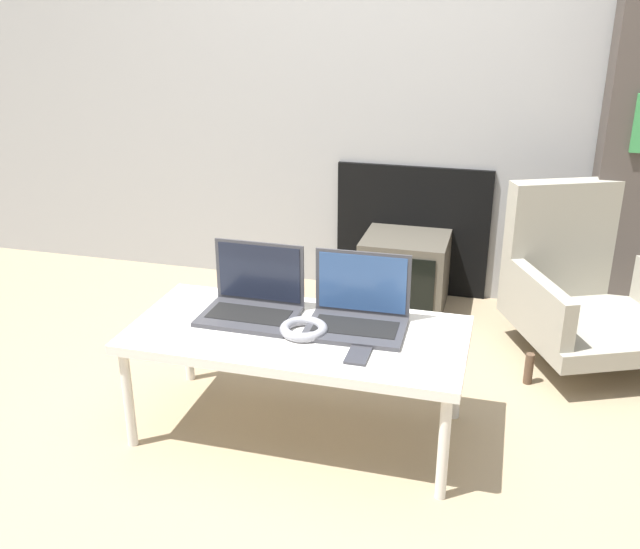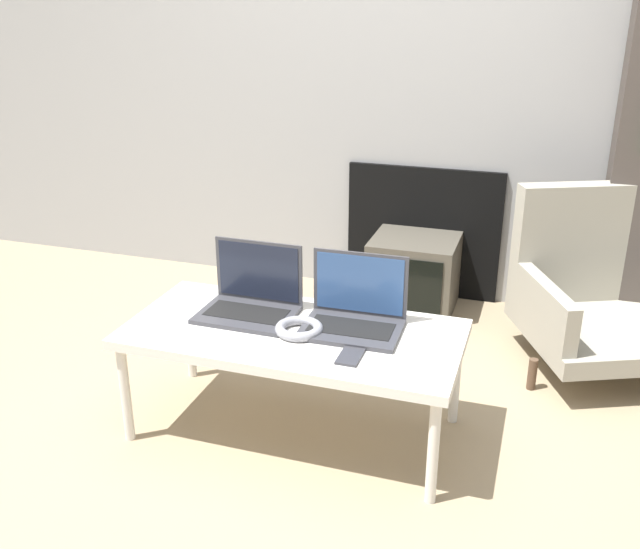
# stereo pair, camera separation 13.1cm
# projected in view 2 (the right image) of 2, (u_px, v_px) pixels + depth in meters

# --- Properties ---
(ground_plane) EXTENTS (14.00, 14.00, 0.00)m
(ground_plane) POSITION_uv_depth(u_px,v_px,m) (278.00, 456.00, 2.48)
(ground_plane) COLOR #998466
(wall_back) EXTENTS (7.00, 0.08, 2.60)m
(wall_back) POSITION_uv_depth(u_px,v_px,m) (396.00, 41.00, 3.45)
(wall_back) COLOR #999999
(wall_back) RESTS_ON ground_plane
(table) EXTENTS (1.17, 0.56, 0.41)m
(table) POSITION_uv_depth(u_px,v_px,m) (293.00, 338.00, 2.50)
(table) COLOR silver
(table) RESTS_ON ground_plane
(laptop_left) EXTENTS (0.34, 0.25, 0.25)m
(laptop_left) POSITION_uv_depth(u_px,v_px,m) (251.00, 298.00, 2.60)
(laptop_left) COLOR #38383D
(laptop_left) RESTS_ON table
(laptop_right) EXTENTS (0.35, 0.26, 0.25)m
(laptop_right) POSITION_uv_depth(u_px,v_px,m) (354.00, 312.00, 2.49)
(laptop_right) COLOR #38383D
(laptop_right) RESTS_ON table
(headphones) EXTENTS (0.17, 0.17, 0.03)m
(headphones) POSITION_uv_depth(u_px,v_px,m) (299.00, 329.00, 2.45)
(headphones) COLOR gray
(headphones) RESTS_ON table
(phone) EXTENTS (0.07, 0.14, 0.01)m
(phone) POSITION_uv_depth(u_px,v_px,m) (351.00, 355.00, 2.30)
(phone) COLOR #333338
(phone) RESTS_ON table
(tv) EXTENTS (0.42, 0.39, 0.37)m
(tv) POSITION_uv_depth(u_px,v_px,m) (414.00, 274.00, 3.59)
(tv) COLOR #4C473D
(tv) RESTS_ON ground_plane
(armchair) EXTENTS (0.84, 0.84, 0.74)m
(armchair) POSITION_uv_depth(u_px,v_px,m) (596.00, 288.00, 3.05)
(armchair) COLOR gray
(armchair) RESTS_ON ground_plane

